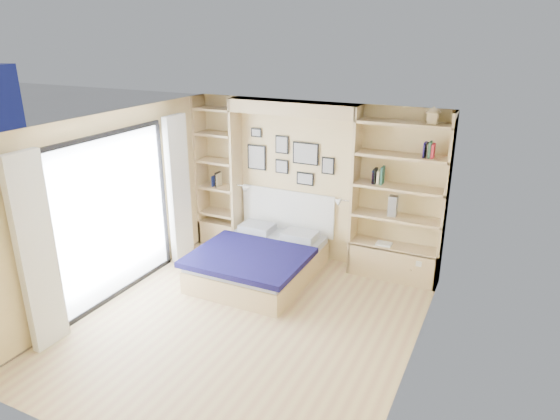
% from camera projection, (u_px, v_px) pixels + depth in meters
% --- Properties ---
extents(ground, '(4.50, 4.50, 0.00)m').
position_uv_depth(ground, '(245.00, 325.00, 6.24)').
color(ground, tan).
rests_on(ground, ground).
extents(room_shell, '(4.50, 4.50, 4.50)m').
position_uv_depth(room_shell, '(271.00, 203.00, 7.32)').
color(room_shell, '#DEC182').
rests_on(room_shell, ground).
extents(bed, '(1.60, 1.98, 1.07)m').
position_uv_depth(bed, '(260.00, 260.00, 7.39)').
color(bed, '#D3B783').
rests_on(bed, ground).
extents(photo_gallery, '(1.48, 0.02, 0.82)m').
position_uv_depth(photo_gallery, '(288.00, 158.00, 7.76)').
color(photo_gallery, black).
rests_on(photo_gallery, ground).
extents(reading_lamps, '(1.92, 0.12, 0.15)m').
position_uv_depth(reading_lamps, '(290.00, 194.00, 7.68)').
color(reading_lamps, silver).
rests_on(reading_lamps, ground).
extents(shelf_decor, '(3.54, 0.23, 2.03)m').
position_uv_depth(shelf_decor, '(380.00, 166.00, 6.99)').
color(shelf_decor, '#A51E1E').
rests_on(shelf_decor, ground).
extents(deck, '(3.20, 4.00, 0.05)m').
position_uv_depth(deck, '(42.00, 269.00, 7.71)').
color(deck, '#716153').
rests_on(deck, ground).
extents(deck_chair, '(0.50, 0.75, 0.72)m').
position_uv_depth(deck_chair, '(55.00, 234.00, 8.12)').
color(deck_chair, tan).
rests_on(deck_chair, ground).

